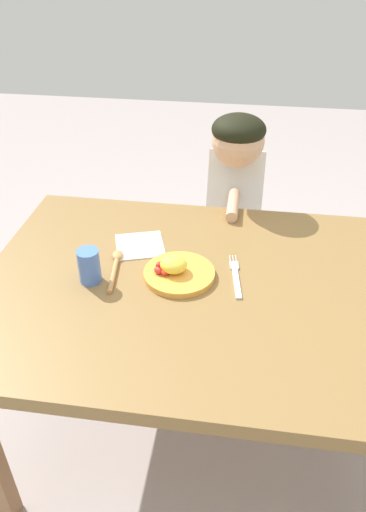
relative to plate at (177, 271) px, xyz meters
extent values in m
plane|color=#AB9F9D|center=(0.10, -0.03, -0.74)|extent=(8.00, 8.00, 0.00)
cube|color=olive|center=(0.10, -0.03, -0.04)|extent=(1.36, 0.94, 0.04)
cube|color=#906540|center=(-0.49, 0.35, -0.40)|extent=(0.06, 0.06, 0.68)
cylinder|color=gold|center=(0.01, 0.00, -0.01)|extent=(0.21, 0.21, 0.02)
ellipsoid|color=yellow|center=(-0.01, 0.00, 0.02)|extent=(0.08, 0.07, 0.05)
ellipsoid|color=red|center=(-0.06, 0.01, 0.01)|extent=(0.03, 0.03, 0.02)
ellipsoid|color=red|center=(-0.05, -0.02, 0.01)|extent=(0.03, 0.03, 0.02)
ellipsoid|color=red|center=(-0.03, -0.02, 0.01)|extent=(0.03, 0.04, 0.02)
cube|color=silver|center=(0.18, -0.01, -0.01)|extent=(0.04, 0.14, 0.01)
cube|color=silver|center=(0.17, 0.08, -0.01)|extent=(0.03, 0.04, 0.01)
cylinder|color=silver|center=(0.17, 0.11, -0.01)|extent=(0.01, 0.03, 0.00)
cylinder|color=silver|center=(0.16, 0.11, -0.01)|extent=(0.01, 0.03, 0.00)
cylinder|color=silver|center=(0.15, 0.11, -0.01)|extent=(0.01, 0.03, 0.00)
cylinder|color=tan|center=(-0.19, -0.03, -0.01)|extent=(0.04, 0.16, 0.01)
ellipsoid|color=tan|center=(-0.20, 0.07, -0.01)|extent=(0.04, 0.05, 0.02)
cylinder|color=#4C79D5|center=(-0.25, -0.06, 0.03)|extent=(0.06, 0.06, 0.11)
cube|color=#423B73|center=(0.14, 0.65, -0.47)|extent=(0.21, 0.14, 0.55)
cube|color=white|center=(0.14, 0.59, -0.03)|extent=(0.21, 0.23, 0.36)
sphere|color=#D8A884|center=(0.14, 0.52, 0.21)|extent=(0.19, 0.19, 0.19)
ellipsoid|color=black|center=(0.14, 0.52, 0.25)|extent=(0.19, 0.19, 0.10)
cylinder|color=#D8A884|center=(0.14, 0.43, 0.00)|extent=(0.04, 0.19, 0.04)
cube|color=white|center=(-0.15, 0.14, -0.02)|extent=(0.19, 0.19, 0.00)
camera|label=1|loc=(0.19, -1.14, 0.86)|focal=34.04mm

